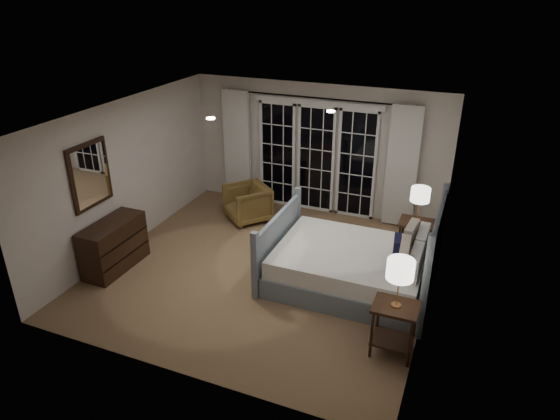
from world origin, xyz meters
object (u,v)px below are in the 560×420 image
at_px(nightstand_right, 415,235).
at_px(armchair, 247,203).
at_px(lamp_left, 400,270).
at_px(lamp_right, 420,195).
at_px(nightstand_left, 394,322).
at_px(bed, 354,265).
at_px(dresser, 114,245).

distance_m(nightstand_right, armchair, 3.18).
xyz_separation_m(lamp_left, armchair, (-3.27, 2.71, -0.85)).
height_order(lamp_right, armchair, lamp_right).
distance_m(lamp_left, lamp_right, 2.39).
relative_size(nightstand_left, nightstand_right, 1.00).
relative_size(nightstand_left, lamp_right, 1.21).
relative_size(nightstand_right, armchair, 0.92).
bearing_deg(armchair, bed, 10.27).
bearing_deg(nightstand_right, lamp_left, -87.47).
xyz_separation_m(lamp_left, dresser, (-4.47, 0.35, -0.80)).
relative_size(lamp_right, dresser, 0.52).
distance_m(armchair, dresser, 2.65).
xyz_separation_m(nightstand_right, dresser, (-4.36, -2.04, -0.07)).
bearing_deg(armchair, dresser, -76.26).
bearing_deg(nightstand_right, bed, -123.12).
bearing_deg(nightstand_left, armchair, 140.29).
distance_m(nightstand_left, dresser, 4.48).
xyz_separation_m(nightstand_right, armchair, (-3.16, 0.33, -0.12)).
bearing_deg(dresser, lamp_right, 25.05).
xyz_separation_m(bed, nightstand_left, (0.83, -1.28, 0.12)).
bearing_deg(armchair, lamp_left, 0.91).
height_order(bed, armchair, bed).
height_order(nightstand_right, lamp_left, lamp_left).
distance_m(nightstand_right, lamp_right, 0.70).
bearing_deg(nightstand_left, lamp_right, 92.53).
distance_m(nightstand_right, lamp_left, 2.50).
bearing_deg(nightstand_left, lamp_left, -14.04).
distance_m(nightstand_left, lamp_left, 0.73).
relative_size(bed, lamp_left, 3.82).
bearing_deg(lamp_right, nightstand_left, -87.47).
bearing_deg(bed, lamp_right, 56.88).
xyz_separation_m(nightstand_left, lamp_left, (0.00, -0.00, 0.73)).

